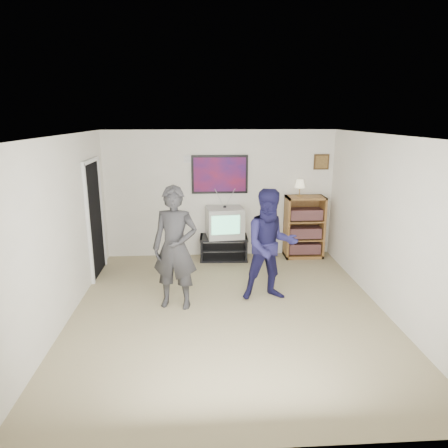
{
  "coord_description": "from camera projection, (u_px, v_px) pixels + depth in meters",
  "views": [
    {
      "loc": [
        -0.39,
        -5.26,
        2.74
      ],
      "look_at": [
        -0.03,
        0.62,
        1.15
      ],
      "focal_mm": 32.0,
      "sensor_mm": 36.0,
      "label": 1
    }
  ],
  "objects": [
    {
      "name": "room_shell",
      "position": [
        227.0,
        222.0,
        5.81
      ],
      "size": [
        4.51,
        5.0,
        2.51
      ],
      "color": "#726548",
      "rests_on": "ground"
    },
    {
      "name": "media_stand",
      "position": [
        224.0,
        248.0,
        7.89
      ],
      "size": [
        0.94,
        0.55,
        0.46
      ],
      "rotation": [
        0.0,
        0.0,
        -0.04
      ],
      "color": "black",
      "rests_on": "room_shell"
    },
    {
      "name": "crt_television",
      "position": [
        225.0,
        222.0,
        7.76
      ],
      "size": [
        0.75,
        0.65,
        0.58
      ],
      "primitive_type": null,
      "rotation": [
        0.0,
        0.0,
        0.1
      ],
      "color": "#A9A9A4",
      "rests_on": "media_stand"
    },
    {
      "name": "bookshelf",
      "position": [
        304.0,
        227.0,
        7.94
      ],
      "size": [
        0.75,
        0.43,
        1.23
      ],
      "primitive_type": null,
      "color": "brown",
      "rests_on": "room_shell"
    },
    {
      "name": "table_lamp",
      "position": [
        300.0,
        188.0,
        7.77
      ],
      "size": [
        0.2,
        0.2,
        0.32
      ],
      "primitive_type": null,
      "color": "beige",
      "rests_on": "bookshelf"
    },
    {
      "name": "person_tall",
      "position": [
        175.0,
        248.0,
        5.75
      ],
      "size": [
        0.74,
        0.56,
        1.81
      ],
      "primitive_type": "imported",
      "rotation": [
        0.0,
        0.0,
        -0.21
      ],
      "color": "#29292B",
      "rests_on": "room_shell"
    },
    {
      "name": "person_short",
      "position": [
        270.0,
        245.0,
        6.01
      ],
      "size": [
        0.89,
        0.71,
        1.72
      ],
      "primitive_type": "imported",
      "rotation": [
        0.0,
        0.0,
        0.08
      ],
      "color": "#191741",
      "rests_on": "room_shell"
    },
    {
      "name": "controller_left",
      "position": [
        176.0,
        222.0,
        5.86
      ],
      "size": [
        0.06,
        0.12,
        0.03
      ],
      "primitive_type": "cube",
      "rotation": [
        0.0,
        0.0,
        -0.26
      ],
      "color": "white",
      "rests_on": "person_tall"
    },
    {
      "name": "controller_right",
      "position": [
        270.0,
        229.0,
        6.14
      ],
      "size": [
        0.08,
        0.12,
        0.03
      ],
      "primitive_type": "cube",
      "rotation": [
        0.0,
        0.0,
        -0.42
      ],
      "color": "white",
      "rests_on": "person_short"
    },
    {
      "name": "poster",
      "position": [
        220.0,
        174.0,
        7.76
      ],
      "size": [
        1.1,
        0.03,
        0.75
      ],
      "primitive_type": "cube",
      "color": "black",
      "rests_on": "room_shell"
    },
    {
      "name": "air_vent",
      "position": [
        191.0,
        159.0,
        7.65
      ],
      "size": [
        0.28,
        0.02,
        0.14
      ],
      "primitive_type": "cube",
      "color": "white",
      "rests_on": "room_shell"
    },
    {
      "name": "small_picture",
      "position": [
        321.0,
        162.0,
        7.82
      ],
      "size": [
        0.3,
        0.03,
        0.3
      ],
      "primitive_type": "cube",
      "color": "#392512",
      "rests_on": "room_shell"
    },
    {
      "name": "doorway",
      "position": [
        95.0,
        220.0,
        6.95
      ],
      "size": [
        0.03,
        0.85,
        2.0
      ],
      "primitive_type": "cube",
      "color": "black",
      "rests_on": "room_shell"
    }
  ]
}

